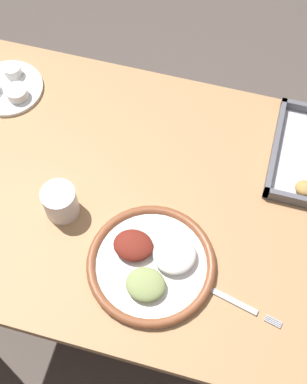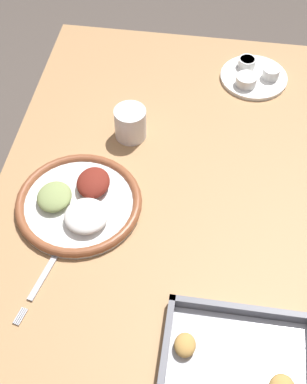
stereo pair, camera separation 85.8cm
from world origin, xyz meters
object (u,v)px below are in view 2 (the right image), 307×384
at_px(fork, 44,276).
at_px(drinking_cup, 130,123).
at_px(saucer_plate, 254,75).
at_px(dinner_plate, 79,202).

distance_m(fork, drinking_cup, 0.42).
height_order(saucer_plate, drinking_cup, drinking_cup).
height_order(fork, drinking_cup, drinking_cup).
bearing_deg(drinking_cup, fork, -14.39).
xyz_separation_m(dinner_plate, fork, (0.18, -0.03, -0.01)).
bearing_deg(saucer_plate, fork, -30.78).
bearing_deg(fork, drinking_cup, 178.71).
bearing_deg(dinner_plate, saucer_plate, 142.92).
bearing_deg(dinner_plate, drinking_cup, 161.99).
height_order(fork, saucer_plate, saucer_plate).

